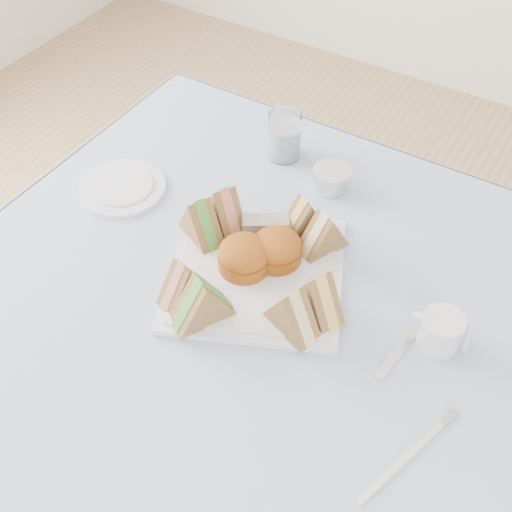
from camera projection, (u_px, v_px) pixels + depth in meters
The scene contains 21 objects.
floor at pixel (248, 487), 1.61m from camera, with size 4.00×4.00×0.00m, color #9E7751.
table at pixel (246, 414), 1.34m from camera, with size 0.90×0.90×0.74m, color brown.
tablecloth at pixel (243, 302), 1.06m from camera, with size 1.02×1.02×0.01m, color #97ACCC.
serving_plate at pixel (256, 273), 1.10m from camera, with size 0.29×0.29×0.01m, color silver.
sandwich_fl_a at pixel (184, 281), 1.02m from camera, with size 0.09×0.04×0.08m, color brown, non-canonical shape.
sandwich_fl_b at pixel (202, 299), 0.99m from camera, with size 0.10×0.05×0.09m, color brown, non-canonical shape.
sandwich_fr_a at pixel (318, 293), 1.00m from camera, with size 0.10×0.04×0.09m, color brown, non-canonical shape.
sandwich_fr_b at pixel (292, 310), 0.98m from camera, with size 0.10×0.04×0.08m, color brown, non-canonical shape.
sandwich_bl_a at pixel (200, 219), 1.12m from camera, with size 0.10×0.04×0.09m, color brown, non-canonical shape.
sandwich_bl_b at pixel (225, 207), 1.14m from camera, with size 0.09×0.04×0.08m, color brown, non-canonical shape.
sandwich_br_a at pixel (324, 231), 1.10m from camera, with size 0.09×0.04×0.08m, color brown, non-canonical shape.
sandwich_br_b at pixel (304, 215), 1.13m from camera, with size 0.09×0.04×0.08m, color brown, non-canonical shape.
scone_left at pixel (244, 256), 1.07m from camera, with size 0.09×0.09×0.06m, color #924F11.
scone_right at pixel (277, 248), 1.09m from camera, with size 0.09×0.09×0.06m, color #924F11.
pastry_slice at pixel (266, 227), 1.14m from camera, with size 0.08×0.03×0.04m, color tan.
side_plate at pixel (123, 188), 1.25m from camera, with size 0.17×0.17×0.01m, color silver.
water_glass at pixel (284, 136), 1.29m from camera, with size 0.07×0.07×0.10m, color white.
tea_strainer at pixel (331, 180), 1.24m from camera, with size 0.07×0.07×0.04m, color silver.
knife at pixel (407, 340), 1.01m from camera, with size 0.01×0.18×0.00m, color silver.
fork at pixel (402, 462), 0.87m from camera, with size 0.01×0.17×0.00m, color silver.
creamer_jug at pixel (441, 331), 0.98m from camera, with size 0.07×0.07×0.06m, color silver.
Camera 1 is at (0.37, -0.56, 1.58)m, focal length 45.00 mm.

